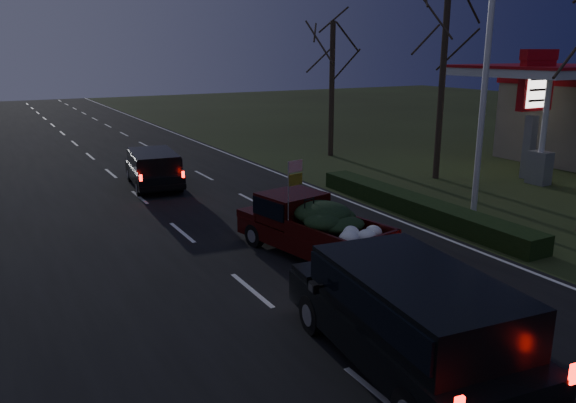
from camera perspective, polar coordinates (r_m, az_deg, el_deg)
name	(u,v)px	position (r m, az deg, el deg)	size (l,w,h in m)	color
ground	(252,291)	(13.52, -3.72, -9.03)	(120.00, 120.00, 0.00)	black
road_asphalt	(252,290)	(13.51, -3.72, -8.99)	(14.00, 120.00, 0.02)	black
hedge_row	(417,206)	(19.96, 12.94, -0.45)	(1.00, 10.00, 0.60)	black
light_pole	(488,52)	(19.78, 19.62, 14.15)	(0.50, 0.90, 9.16)	silver
gas_price_pylon	(535,93)	(26.76, 23.83, 10.09)	(2.00, 0.41, 5.57)	gray
gas_canopy	(547,77)	(28.94, 24.80, 11.43)	(7.10, 6.10, 4.88)	silver
bare_tree_mid	(446,30)	(25.42, 15.73, 16.43)	(3.60, 3.60, 8.50)	black
bare_tree_far	(332,56)	(30.24, 4.53, 14.50)	(3.60, 3.60, 7.00)	black
pickup_truck	(311,223)	(15.46, 2.38, -2.23)	(2.60, 4.92, 2.45)	#330807
lead_suv	(154,166)	(23.85, -13.50, 3.58)	(2.29, 4.46, 1.23)	black
rear_suv	(411,310)	(10.15, 12.40, -10.72)	(2.81, 5.55, 1.53)	black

